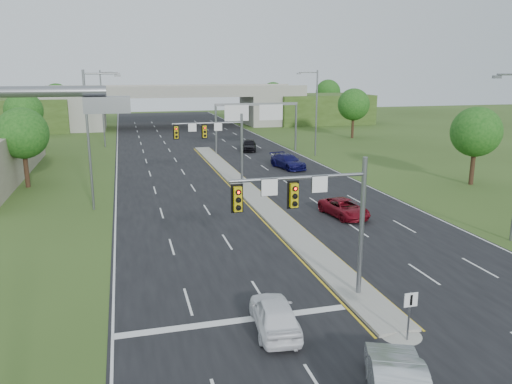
{
  "coord_description": "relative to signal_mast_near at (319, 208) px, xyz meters",
  "views": [
    {
      "loc": [
        -10.85,
        -20.85,
        10.92
      ],
      "look_at": [
        -2.47,
        10.52,
        3.0
      ],
      "focal_mm": 35.0,
      "sensor_mm": 36.0,
      "label": 1
    }
  ],
  "objects": [
    {
      "name": "ground",
      "position": [
        2.26,
        0.07,
        -4.73
      ],
      "size": [
        240.0,
        240.0,
        0.0
      ],
      "primitive_type": "plane",
      "color": "#32491A",
      "rests_on": "ground"
    },
    {
      "name": "road",
      "position": [
        2.26,
        35.07,
        -4.72
      ],
      "size": [
        24.0,
        160.0,
        0.02
      ],
      "primitive_type": "cube",
      "color": "black",
      "rests_on": "ground"
    },
    {
      "name": "median",
      "position": [
        2.26,
        23.07,
        -4.63
      ],
      "size": [
        2.0,
        54.0,
        0.16
      ],
      "primitive_type": "cube",
      "color": "gray",
      "rests_on": "road"
    },
    {
      "name": "median_nose",
      "position": [
        2.26,
        -3.93,
        -4.63
      ],
      "size": [
        2.0,
        2.0,
        0.16
      ],
      "primitive_type": "cone",
      "color": "gray",
      "rests_on": "road"
    },
    {
      "name": "lane_markings",
      "position": [
        1.66,
        28.99,
        -4.7
      ],
      "size": [
        23.72,
        160.0,
        0.01
      ],
      "color": "gold",
      "rests_on": "road"
    },
    {
      "name": "signal_mast_near",
      "position": [
        0.0,
        0.0,
        0.0
      ],
      "size": [
        6.62,
        0.6,
        7.0
      ],
      "color": "slate",
      "rests_on": "ground"
    },
    {
      "name": "signal_mast_far",
      "position": [
        0.0,
        25.0,
        0.0
      ],
      "size": [
        6.62,
        0.6,
        7.0
      ],
      "color": "slate",
      "rests_on": "ground"
    },
    {
      "name": "keep_right_sign",
      "position": [
        2.26,
        -4.45,
        -3.21
      ],
      "size": [
        0.6,
        0.13,
        2.2
      ],
      "color": "slate",
      "rests_on": "ground"
    },
    {
      "name": "sign_gantry",
      "position": [
        8.95,
        44.99,
        0.51
      ],
      "size": [
        11.58,
        0.44,
        6.67
      ],
      "color": "slate",
      "rests_on": "ground"
    },
    {
      "name": "overpass",
      "position": [
        2.26,
        80.07,
        -1.17
      ],
      "size": [
        80.0,
        14.0,
        8.1
      ],
      "color": "gray",
      "rests_on": "ground"
    },
    {
      "name": "lightpole_l_mid",
      "position": [
        -11.03,
        20.07,
        1.38
      ],
      "size": [
        2.85,
        0.25,
        11.0
      ],
      "color": "slate",
      "rests_on": "ground"
    },
    {
      "name": "lightpole_l_far",
      "position": [
        -11.03,
        55.07,
        1.38
      ],
      "size": [
        2.85,
        0.25,
        11.0
      ],
      "color": "slate",
      "rests_on": "ground"
    },
    {
      "name": "lightpole_r_far",
      "position": [
        15.56,
        40.07,
        1.38
      ],
      "size": [
        2.85,
        0.25,
        11.0
      ],
      "color": "slate",
      "rests_on": "ground"
    },
    {
      "name": "tree_l_near",
      "position": [
        -17.74,
        30.07,
        0.45
      ],
      "size": [
        4.8,
        4.8,
        7.6
      ],
      "color": "#382316",
      "rests_on": "ground"
    },
    {
      "name": "tree_l_mid",
      "position": [
        -21.74,
        55.07,
        0.78
      ],
      "size": [
        5.2,
        5.2,
        8.12
      ],
      "color": "#382316",
      "rests_on": "ground"
    },
    {
      "name": "tree_r_near",
      "position": [
        24.26,
        20.07,
        0.45
      ],
      "size": [
        4.8,
        4.8,
        7.6
      ],
      "color": "#382316",
      "rests_on": "ground"
    },
    {
      "name": "tree_r_mid",
      "position": [
        28.26,
        55.07,
        0.78
      ],
      "size": [
        5.2,
        5.2,
        8.12
      ],
      "color": "#382316",
      "rests_on": "ground"
    },
    {
      "name": "tree_back_b",
      "position": [
        -21.74,
        94.07,
        0.78
      ],
      "size": [
        5.6,
        5.6,
        8.32
      ],
      "color": "#382316",
      "rests_on": "ground"
    },
    {
      "name": "tree_back_c",
      "position": [
        26.26,
        94.07,
        0.78
      ],
      "size": [
        5.6,
        5.6,
        8.32
      ],
      "color": "#382316",
      "rests_on": "ground"
    },
    {
      "name": "tree_back_d",
      "position": [
        40.26,
        94.07,
        1.11
      ],
      "size": [
        6.0,
        6.0,
        8.85
      ],
      "color": "#382316",
      "rests_on": "ground"
    },
    {
      "name": "car_white",
      "position": [
        -2.77,
        -2.11,
        -3.96
      ],
      "size": [
        2.2,
        4.52,
        1.48
      ],
      "primitive_type": "imported",
      "rotation": [
        0.0,
        0.0,
        3.04
      ],
      "color": "white",
      "rests_on": "road"
    },
    {
      "name": "car_silver",
      "position": [
        -0.33,
        -7.98,
        -3.87
      ],
      "size": [
        3.58,
        5.35,
        1.67
      ],
      "primitive_type": "imported",
      "rotation": [
        0.0,
        0.0,
        2.75
      ],
      "color": "#B7BBBF",
      "rests_on": "road"
    },
    {
      "name": "car_far_a",
      "position": [
        7.44,
        13.02,
        -4.04
      ],
      "size": [
        2.88,
        5.07,
        1.33
      ],
      "primitive_type": "imported",
      "rotation": [
        0.0,
        0.0,
        0.14
      ],
      "color": "maroon",
      "rests_on": "road"
    },
    {
      "name": "car_far_b",
      "position": [
        9.45,
        32.57,
        -3.91
      ],
      "size": [
        3.33,
        5.82,
        1.59
      ],
      "primitive_type": "imported",
      "rotation": [
        0.0,
        0.0,
        0.21
      ],
      "color": "#0C0B42",
      "rests_on": "road"
    },
    {
      "name": "car_far_c",
      "position": [
        8.34,
        46.26,
        -3.91
      ],
      "size": [
        3.05,
        5.0,
        1.59
      ],
      "primitive_type": "imported",
      "rotation": [
        0.0,
        0.0,
        -0.27
      ],
      "color": "black",
      "rests_on": "road"
    }
  ]
}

